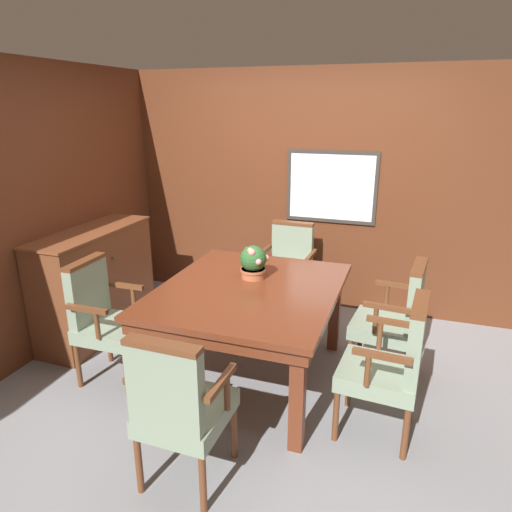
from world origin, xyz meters
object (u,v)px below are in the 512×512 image
object	(u,v)px
chair_head_far	(288,268)
chair_head_near	(179,404)
chair_left_near	(105,316)
dining_table	(250,299)
potted_plant	(253,262)
chair_right_near	(392,363)
sideboard_cabinet	(96,282)
chair_right_far	(396,317)

from	to	relation	value
chair_head_far	chair_head_near	bearing A→B (deg)	-88.09
chair_left_near	chair_head_far	world-z (taller)	same
dining_table	potted_plant	bearing A→B (deg)	101.01
chair_right_near	potted_plant	world-z (taller)	potted_plant
chair_left_near	sideboard_cabinet	distance (m)	0.84
dining_table	chair_head_near	xyz separation A→B (m)	(0.01, -1.15, -0.15)
chair_left_near	chair_head_near	bearing A→B (deg)	-127.47
dining_table	sideboard_cabinet	size ratio (longest dim) A/B	1.19
dining_table	chair_right_near	distance (m)	1.14
chair_head_far	chair_right_far	bearing A→B (deg)	-35.59
chair_right_near	sideboard_cabinet	bearing A→B (deg)	-98.43
chair_left_near	chair_head_near	distance (m)	1.33
chair_right_near	potted_plant	distance (m)	1.29
chair_right_far	chair_head_far	size ratio (longest dim) A/B	1.00
chair_head_far	potted_plant	distance (m)	1.05
chair_right_far	chair_head_near	xyz separation A→B (m)	(-1.06, -1.52, 0.00)
chair_head_near	potted_plant	xyz separation A→B (m)	(-0.05, 1.35, 0.37)
chair_head_near	potted_plant	distance (m)	1.40
chair_head_near	chair_head_far	distance (m)	2.33
chair_right_near	chair_head_far	world-z (taller)	same
dining_table	chair_right_far	distance (m)	1.14
chair_left_near	chair_right_near	xyz separation A→B (m)	(2.14, 0.03, 0.00)
chair_right_near	chair_head_near	distance (m)	1.35
sideboard_cabinet	chair_head_near	bearing A→B (deg)	-40.87
dining_table	chair_head_near	world-z (taller)	chair_head_near
chair_right_near	chair_head_near	world-z (taller)	same
sideboard_cabinet	potted_plant	bearing A→B (deg)	-2.27
chair_head_far	sideboard_cabinet	distance (m)	1.86
chair_left_near	sideboard_cabinet	size ratio (longest dim) A/B	0.75
chair_head_near	potted_plant	size ratio (longest dim) A/B	3.69
potted_plant	sideboard_cabinet	size ratio (longest dim) A/B	0.20
chair_right_near	potted_plant	bearing A→B (deg)	-111.57
chair_head_near	chair_head_far	size ratio (longest dim) A/B	1.00
chair_right_far	dining_table	bearing A→B (deg)	-65.60
dining_table	chair_right_near	xyz separation A→B (m)	(1.08, -0.34, -0.15)
dining_table	chair_right_far	xyz separation A→B (m)	(1.07, 0.36, -0.15)
chair_head_near	chair_head_far	bearing A→B (deg)	-88.76
chair_head_near	potted_plant	world-z (taller)	potted_plant
dining_table	potted_plant	xyz separation A→B (m)	(-0.04, 0.20, 0.23)
chair_right_far	sideboard_cabinet	bearing A→B (deg)	-82.16
chair_right_far	chair_right_near	size ratio (longest dim) A/B	1.00
chair_head_near	sideboard_cabinet	world-z (taller)	sideboard_cabinet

